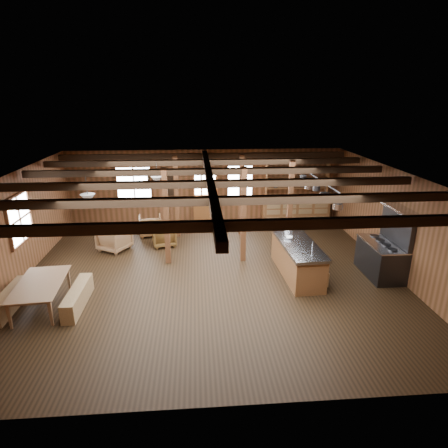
% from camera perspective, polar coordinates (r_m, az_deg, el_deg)
% --- Properties ---
extents(room, '(10.04, 9.04, 2.84)m').
position_cam_1_polar(room, '(9.70, -2.13, -0.59)').
color(room, black).
rests_on(room, ground).
extents(ceiling_joists, '(9.80, 8.82, 0.18)m').
position_cam_1_polar(ceiling_joists, '(9.52, -2.27, 7.04)').
color(ceiling_joists, black).
rests_on(ceiling_joists, ceiling).
extents(timber_posts, '(3.95, 2.35, 2.80)m').
position_cam_1_polar(timber_posts, '(11.71, -0.00, 2.89)').
color(timber_posts, '#4A2B15').
rests_on(timber_posts, floor).
extents(back_door, '(1.02, 0.08, 2.15)m').
position_cam_1_polar(back_door, '(14.10, -2.85, 3.49)').
color(back_door, brown).
rests_on(back_door, floor).
extents(window_back_left, '(1.32, 0.06, 1.32)m').
position_cam_1_polar(window_back_left, '(14.11, -13.57, 6.01)').
color(window_back_left, white).
rests_on(window_back_left, wall_back).
extents(window_back_right, '(1.02, 0.06, 1.32)m').
position_cam_1_polar(window_back_right, '(14.03, 2.45, 6.44)').
color(window_back_right, white).
rests_on(window_back_right, wall_back).
extents(window_left, '(0.14, 1.24, 1.32)m').
position_cam_1_polar(window_left, '(11.11, -28.75, 0.66)').
color(window_left, white).
rests_on(window_left, wall_back).
extents(notice_boards, '(1.08, 0.03, 0.90)m').
position_cam_1_polar(notice_boards, '(13.97, -9.09, 6.33)').
color(notice_boards, beige).
rests_on(notice_boards, wall_back).
extents(back_counter, '(2.55, 0.60, 2.45)m').
position_cam_1_polar(back_counter, '(14.43, 10.83, 2.37)').
color(back_counter, brown).
rests_on(back_counter, floor).
extents(pendant_lamps, '(1.86, 2.36, 0.66)m').
position_cam_1_polar(pendant_lamps, '(10.59, -14.73, 5.28)').
color(pendant_lamps, '#2D2D2F').
rests_on(pendant_lamps, ceiling).
extents(pot_rack, '(0.37, 3.00, 0.45)m').
position_cam_1_polar(pot_rack, '(10.22, 14.48, 4.92)').
color(pot_rack, '#2D2D2F').
rests_on(pot_rack, ceiling).
extents(kitchen_island, '(1.00, 2.54, 1.20)m').
position_cam_1_polar(kitchen_island, '(10.36, 11.07, -5.13)').
color(kitchen_island, brown).
rests_on(kitchen_island, floor).
extents(step_stool, '(0.44, 0.31, 0.38)m').
position_cam_1_polar(step_stool, '(10.03, 14.41, -8.04)').
color(step_stool, brown).
rests_on(step_stool, floor).
extents(commercial_range, '(0.82, 1.59, 1.96)m').
position_cam_1_polar(commercial_range, '(10.96, 23.11, -4.10)').
color(commercial_range, '#2D2D2F').
rests_on(commercial_range, floor).
extents(dining_table, '(1.13, 1.86, 0.63)m').
position_cam_1_polar(dining_table, '(9.67, -25.82, -9.72)').
color(dining_table, brown).
rests_on(dining_table, floor).
extents(bench_wall, '(0.30, 1.61, 0.44)m').
position_cam_1_polar(bench_wall, '(10.01, -29.80, -10.00)').
color(bench_wall, brown).
rests_on(bench_wall, floor).
extents(bench_aisle, '(0.30, 1.62, 0.45)m').
position_cam_1_polar(bench_aisle, '(9.46, -21.39, -10.35)').
color(bench_aisle, brown).
rests_on(bench_aisle, floor).
extents(armchair_a, '(0.85, 0.87, 0.70)m').
position_cam_1_polar(armchair_a, '(13.28, -11.16, -0.25)').
color(armchair_a, brown).
rests_on(armchair_a, floor).
extents(armchair_b, '(0.85, 0.87, 0.67)m').
position_cam_1_polar(armchair_b, '(12.31, -9.12, -1.75)').
color(armchair_b, brown).
rests_on(armchair_b, floor).
extents(armchair_c, '(1.15, 1.16, 0.78)m').
position_cam_1_polar(armchair_c, '(12.29, -16.34, -2.07)').
color(armchair_c, olive).
rests_on(armchair_c, floor).
extents(counter_pot, '(0.28, 0.28, 0.17)m').
position_cam_1_polar(counter_pot, '(11.03, 9.88, -0.48)').
color(counter_pot, silver).
rests_on(counter_pot, kitchen_island).
extents(bowl, '(0.30, 0.30, 0.06)m').
position_cam_1_polar(bowl, '(10.37, 9.75, -2.08)').
color(bowl, silver).
rests_on(bowl, kitchen_island).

